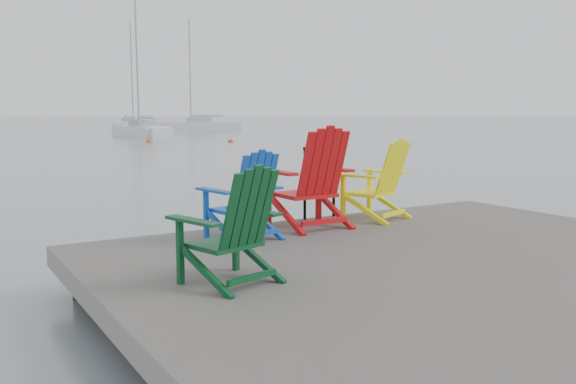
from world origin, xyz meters
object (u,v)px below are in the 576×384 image
handrail (320,175)px  sailboat_mid (132,126)px  sailboat_far (196,127)px  chair_blue (246,195)px  buoy_d (149,142)px  buoy_c (231,142)px  chair_yellow (379,180)px  chair_green (234,225)px  buoy_a (334,170)px  chair_red (312,178)px  sailboat_near (141,132)px

handrail → sailboat_mid: size_ratio=0.08×
handrail → sailboat_far: (18.46, 48.14, -0.69)m
chair_blue → buoy_d: (8.77, 29.36, -0.97)m
handrail → buoy_c: bearing=66.3°
chair_yellow → sailboat_mid: 57.00m
chair_green → buoy_a: size_ratio=2.25×
handrail → chair_red: size_ratio=0.79×
chair_blue → buoy_a: 12.85m
chair_yellow → sailboat_far: bearing=50.0°
chair_green → buoy_d: chair_green is taller
chair_red → buoy_d: bearing=74.1°
chair_green → chair_red: size_ratio=0.80×
sailboat_near → buoy_d: bearing=-106.3°
handrail → buoy_a: size_ratio=2.21×
buoy_d → handrail: bearing=-104.4°
sailboat_far → chair_red: bearing=176.0°
chair_red → sailboat_near: size_ratio=0.11×
sailboat_far → buoy_a: bearing=-179.4°
chair_blue → sailboat_far: 52.72m
chair_green → buoy_a: 14.47m
handrail → chair_blue: bearing=-153.7°
chair_green → sailboat_mid: bearing=58.3°
chair_red → buoy_a: chair_red is taller
sailboat_near → buoy_a: size_ratio=24.82×
chair_blue → sailboat_near: 38.80m
sailboat_near → buoy_a: (-2.64, -27.40, -0.36)m
chair_red → sailboat_far: sailboat_far is taller
chair_blue → sailboat_mid: sailboat_mid is taller
chair_yellow → handrail: bearing=120.4°
sailboat_far → buoy_c: sailboat_far is taller
chair_red → chair_green: bearing=-138.8°
chair_red → buoy_c: 29.69m
chair_yellow → buoy_c: bearing=47.9°
chair_blue → chair_red: 0.98m
chair_yellow → buoy_d: chair_yellow is taller
sailboat_far → buoy_a: (-11.67, -38.98, -0.36)m
sailboat_mid → buoy_a: size_ratio=26.81×
chair_blue → chair_red: chair_red is taller
chair_blue → chair_red: size_ratio=0.81×
chair_red → chair_yellow: size_ratio=1.17×
sailboat_mid → buoy_c: (-2.72, -28.24, -0.36)m
sailboat_near → sailboat_far: sailboat_far is taller
handrail → sailboat_far: size_ratio=0.08×
chair_yellow → sailboat_far: sailboat_far is taller
handrail → chair_red: 0.67m
chair_green → sailboat_near: bearing=57.8°
buoy_d → sailboat_mid: bearing=74.9°
chair_green → sailboat_far: sailboat_far is taller
chair_yellow → buoy_d: (6.80, 29.14, -0.99)m
handrail → chair_blue: size_ratio=0.97×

